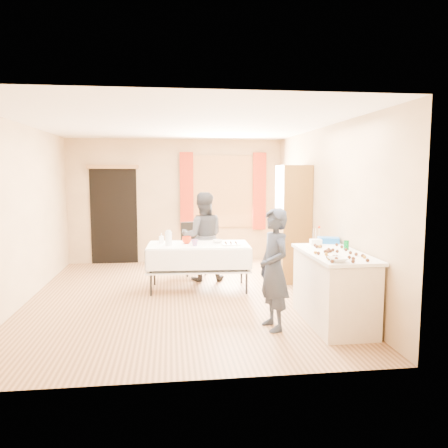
{
  "coord_description": "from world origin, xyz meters",
  "views": [
    {
      "loc": [
        -0.13,
        -6.56,
        1.89
      ],
      "look_at": [
        0.68,
        0.0,
        1.12
      ],
      "focal_mm": 35.0,
      "sensor_mm": 36.0,
      "label": 1
    }
  ],
  "objects": [
    {
      "name": "floor",
      "position": [
        0.0,
        0.0,
        -0.01
      ],
      "size": [
        4.5,
        5.5,
        0.02
      ],
      "primitive_type": "cube",
      "color": "#9E7047",
      "rests_on": "ground"
    },
    {
      "name": "ceiling",
      "position": [
        0.0,
        0.0,
        2.61
      ],
      "size": [
        4.5,
        5.5,
        0.02
      ],
      "primitive_type": "cube",
      "color": "white",
      "rests_on": "floor"
    },
    {
      "name": "wall_back",
      "position": [
        0.0,
        2.76,
        1.3
      ],
      "size": [
        4.5,
        0.02,
        2.6
      ],
      "primitive_type": "cube",
      "color": "tan",
      "rests_on": "floor"
    },
    {
      "name": "wall_front",
      "position": [
        0.0,
        -2.76,
        1.3
      ],
      "size": [
        4.5,
        0.02,
        2.6
      ],
      "primitive_type": "cube",
      "color": "tan",
      "rests_on": "floor"
    },
    {
      "name": "wall_left",
      "position": [
        -2.26,
        0.0,
        1.3
      ],
      "size": [
        0.02,
        5.5,
        2.6
      ],
      "primitive_type": "cube",
      "color": "tan",
      "rests_on": "floor"
    },
    {
      "name": "wall_right",
      "position": [
        2.26,
        0.0,
        1.3
      ],
      "size": [
        0.02,
        5.5,
        2.6
      ],
      "primitive_type": "cube",
      "color": "tan",
      "rests_on": "floor"
    },
    {
      "name": "window_frame",
      "position": [
        1.0,
        2.72,
        1.5
      ],
      "size": [
        1.32,
        0.06,
        1.52
      ],
      "primitive_type": "cube",
      "color": "olive",
      "rests_on": "wall_back"
    },
    {
      "name": "window_pane",
      "position": [
        1.0,
        2.71,
        1.5
      ],
      "size": [
        1.2,
        0.02,
        1.4
      ],
      "primitive_type": "cube",
      "color": "white",
      "rests_on": "wall_back"
    },
    {
      "name": "curtain_left",
      "position": [
        0.22,
        2.67,
        1.5
      ],
      "size": [
        0.28,
        0.06,
        1.65
      ],
      "primitive_type": "cube",
      "color": "#9F2A13",
      "rests_on": "wall_back"
    },
    {
      "name": "curtain_right",
      "position": [
        1.78,
        2.67,
        1.5
      ],
      "size": [
        0.28,
        0.06,
        1.65
      ],
      "primitive_type": "cube",
      "color": "#9F2A13",
      "rests_on": "wall_back"
    },
    {
      "name": "doorway",
      "position": [
        -1.3,
        2.73,
        1.0
      ],
      "size": [
        0.95,
        0.04,
        2.0
      ],
      "primitive_type": "cube",
      "color": "black",
      "rests_on": "floor"
    },
    {
      "name": "door_lintel",
      "position": [
        -1.3,
        2.7,
        2.02
      ],
      "size": [
        1.05,
        0.06,
        0.08
      ],
      "primitive_type": "cube",
      "color": "olive",
      "rests_on": "wall_back"
    },
    {
      "name": "cabinet",
      "position": [
        1.99,
        0.78,
        1.01
      ],
      "size": [
        0.5,
        0.6,
        2.02
      ],
      "primitive_type": "cube",
      "color": "brown",
      "rests_on": "floor"
    },
    {
      "name": "counter",
      "position": [
        1.89,
        -1.42,
        0.45
      ],
      "size": [
        0.69,
        1.45,
        0.91
      ],
      "color": "beige",
      "rests_on": "floor"
    },
    {
      "name": "party_table",
      "position": [
        0.32,
        0.4,
        0.44
      ],
      "size": [
        1.68,
        0.92,
        0.75
      ],
      "rotation": [
        0.0,
        0.0,
        -0.05
      ],
      "color": "black",
      "rests_on": "floor"
    },
    {
      "name": "chair",
      "position": [
        0.29,
        1.52,
        0.29
      ],
      "size": [
        0.48,
        0.48,
        0.97
      ],
      "rotation": [
        0.0,
        0.0,
        0.21
      ],
      "color": "black",
      "rests_on": "floor"
    },
    {
      "name": "girl",
      "position": [
        1.1,
        -1.52,
        0.74
      ],
      "size": [
        0.68,
        0.57,
        1.47
      ],
      "primitive_type": "imported",
      "rotation": [
        0.0,
        0.0,
        -1.36
      ],
      "color": "#20283A",
      "rests_on": "floor"
    },
    {
      "name": "woman",
      "position": [
        0.44,
        1.03,
        0.78
      ],
      "size": [
        0.82,
        0.67,
        1.56
      ],
      "primitive_type": "imported",
      "rotation": [
        0.0,
        0.0,
        3.09
      ],
      "color": "black",
      "rests_on": "floor"
    },
    {
      "name": "soda_can",
      "position": [
        2.11,
        -1.27,
        0.97
      ],
      "size": [
        0.08,
        0.08,
        0.12
      ],
      "primitive_type": "cylinder",
      "rotation": [
        0.0,
        0.0,
        0.16
      ],
      "color": "#04812A",
      "rests_on": "counter"
    },
    {
      "name": "mixing_bowl",
      "position": [
        1.71,
        -2.0,
        0.94
      ],
      "size": [
        0.27,
        0.27,
        0.05
      ],
      "primitive_type": "imported",
      "rotation": [
        0.0,
        0.0,
        0.15
      ],
      "color": "white",
      "rests_on": "counter"
    },
    {
      "name": "foam_block",
      "position": [
        1.84,
        -0.86,
        0.95
      ],
      "size": [
        0.15,
        0.1,
        0.08
      ],
      "primitive_type": "cube",
      "rotation": [
        0.0,
        0.0,
        -0.02
      ],
      "color": "white",
      "rests_on": "counter"
    },
    {
      "name": "blue_basket",
      "position": [
        2.07,
        -0.72,
        0.95
      ],
      "size": [
        0.35,
        0.28,
        0.08
      ],
      "primitive_type": "cube",
      "rotation": [
        0.0,
        0.0,
        -0.32
      ],
      "color": "blue",
      "rests_on": "counter"
    },
    {
      "name": "pitcher",
      "position": [
        -0.16,
        0.33,
        0.86
      ],
      "size": [
        0.13,
        0.13,
        0.22
      ],
      "primitive_type": "cylinder",
      "rotation": [
        0.0,
        0.0,
        0.17
      ],
      "color": "silver",
      "rests_on": "party_table"
    },
    {
      "name": "cup_red",
      "position": [
        0.13,
        0.47,
        0.81
      ],
      "size": [
        0.25,
        0.25,
        0.12
      ],
      "primitive_type": "imported",
      "rotation": [
        0.0,
        0.0,
        -0.38
      ],
      "color": "red",
      "rests_on": "party_table"
    },
    {
      "name": "cup_rainbow",
      "position": [
        0.25,
        0.24,
        0.8
      ],
      "size": [
        0.15,
        0.15,
        0.1
      ],
      "primitive_type": "imported",
      "rotation": [
        0.0,
        0.0,
        0.17
      ],
      "color": "red",
      "rests_on": "party_table"
    },
    {
      "name": "small_bowl",
      "position": [
        0.64,
        0.49,
        0.78
      ],
      "size": [
        0.26,
        0.26,
        0.05
      ],
      "primitive_type": "imported",
      "rotation": [
        0.0,
        0.0,
        0.3
      ],
      "color": "white",
      "rests_on": "party_table"
    },
    {
      "name": "pastry_tray",
      "position": [
        0.82,
        0.25,
        0.76
      ],
      "size": [
        0.3,
        0.23,
        0.02
      ],
      "primitive_type": "cube",
      "rotation": [
        0.0,
        0.0,
        0.1
      ],
      "color": "white",
      "rests_on": "party_table"
    },
    {
      "name": "bottle",
      "position": [
        -0.28,
        0.6,
        0.83
      ],
      "size": [
        0.09,
        0.09,
        0.16
      ],
      "primitive_type": "imported",
      "rotation": [
        0.0,
        0.0,
        0.14
      ],
      "color": "white",
      "rests_on": "party_table"
    },
    {
      "name": "cake_balls",
      "position": [
        1.84,
        -1.56,
        0.93
      ],
      "size": [
        0.52,
        1.14,
        0.04
      ],
      "color": "#3F2314",
      "rests_on": "counter"
    }
  ]
}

